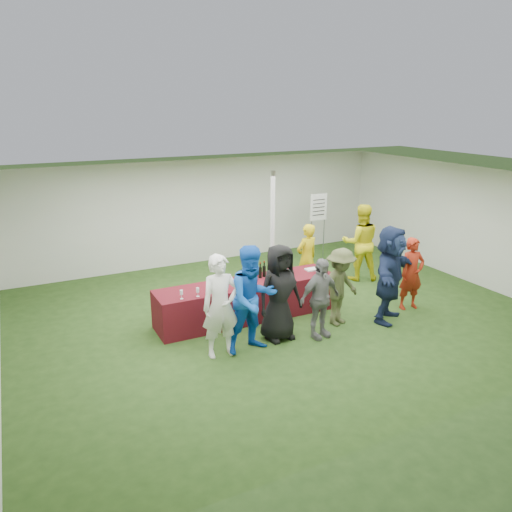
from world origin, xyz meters
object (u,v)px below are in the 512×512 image
serving_table (247,300)px  customer_3 (320,298)px  staff_back (361,242)px  customer_1 (253,299)px  dump_bucket (322,269)px  customer_4 (340,287)px  customer_5 (390,274)px  customer_0 (221,306)px  customer_6 (412,274)px  customer_2 (279,293)px  staff_pourer (307,258)px  wine_list_sign (318,212)px

serving_table → customer_3: size_ratio=2.42×
staff_back → customer_1: bearing=52.8°
dump_bucket → customer_4: 0.83m
dump_bucket → customer_4: customer_4 is taller
customer_3 → customer_5: bearing=-7.0°
customer_5 → customer_4: bearing=128.7°
dump_bucket → customer_0: customer_0 is taller
customer_6 → staff_back: bearing=92.4°
customer_2 → customer_6: 3.08m
dump_bucket → staff_pourer: (0.23, 0.96, -0.06)m
customer_1 → customer_5: size_ratio=0.98×
customer_2 → customer_5: (2.27, -0.25, 0.07)m
customer_1 → serving_table: bearing=64.6°
customer_0 → customer_2: (1.17, 0.12, -0.00)m
customer_5 → staff_back: bearing=29.8°
customer_0 → customer_2: size_ratio=1.01×
customer_5 → customer_0: bearing=142.0°
wine_list_sign → staff_pourer: (-1.48, -1.82, -0.54)m
customer_0 → customer_4: size_ratio=1.17×
customer_1 → customer_6: bearing=-1.2°
staff_pourer → customer_5: bearing=94.8°
customer_3 → customer_5: customer_5 is taller
serving_table → wine_list_sign: size_ratio=2.00×
staff_pourer → customer_3: staff_pourer is taller
serving_table → staff_pourer: staff_pourer is taller
dump_bucket → customer_5: 1.36m
customer_6 → customer_2: bearing=-172.5°
customer_1 → customer_5: bearing=-5.4°
staff_back → customer_0: 4.85m
dump_bucket → customer_1: 2.31m
dump_bucket → staff_back: (1.79, 1.07, 0.07)m
wine_list_sign → staff_back: (0.08, -1.71, -0.40)m
dump_bucket → customer_5: (0.82, -1.08, 0.11)m
customer_5 → customer_6: 0.87m
serving_table → customer_6: 3.40m
customer_2 → customer_0: bearing=-179.3°
dump_bucket → customer_2: (-1.45, -0.83, 0.04)m
wine_list_sign → customer_0: wine_list_sign is taller
customer_1 → staff_pourer: bearing=36.4°
customer_2 → customer_6: customer_2 is taller
customer_1 → customer_3: 1.30m
dump_bucket → customer_3: (-0.78, -1.11, -0.10)m
staff_pourer → customer_3: 2.30m
serving_table → customer_2: size_ratio=2.06×
dump_bucket → customer_0: (-2.61, -0.95, 0.04)m
wine_list_sign → customer_1: bearing=-134.8°
staff_back → customer_5: customer_5 is taller
wine_list_sign → dump_bucket: bearing=-121.6°
serving_table → customer_3: customer_3 is taller
serving_table → customer_5: (2.41, -1.30, 0.57)m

